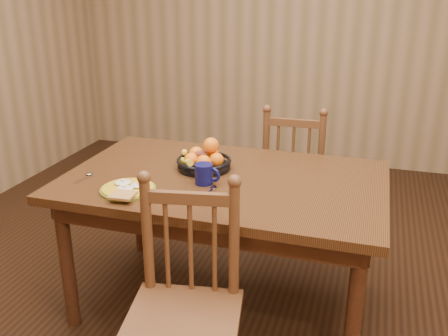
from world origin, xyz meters
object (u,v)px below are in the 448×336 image
(chair_far, at_px, (294,176))
(chair_near, at_px, (185,309))
(coffee_mug, at_px, (205,174))
(fruit_bowl, at_px, (204,160))
(dining_table, at_px, (224,193))
(breakfast_plate, at_px, (128,189))

(chair_far, bearing_deg, chair_near, 81.71)
(coffee_mug, xyz_separation_m, fruit_bowl, (-0.07, 0.20, -0.00))
(dining_table, height_order, chair_far, chair_far)
(chair_near, distance_m, breakfast_plate, 0.67)
(fruit_bowl, bearing_deg, chair_far, 65.40)
(fruit_bowl, bearing_deg, breakfast_plate, -121.36)
(coffee_mug, bearing_deg, chair_near, -78.38)
(dining_table, height_order, fruit_bowl, fruit_bowl)
(coffee_mug, bearing_deg, breakfast_plate, -147.82)
(coffee_mug, bearing_deg, chair_far, 73.78)
(dining_table, bearing_deg, breakfast_plate, -141.21)
(chair_far, relative_size, chair_near, 0.97)
(dining_table, xyz_separation_m, breakfast_plate, (-0.38, -0.31, 0.10))
(chair_far, height_order, coffee_mug, chair_far)
(breakfast_plate, height_order, fruit_bowl, fruit_bowl)
(chair_far, xyz_separation_m, coffee_mug, (-0.29, -0.99, 0.35))
(fruit_bowl, bearing_deg, coffee_mug, -69.47)
(chair_near, relative_size, breakfast_plate, 3.31)
(chair_far, bearing_deg, breakfast_plate, 60.54)
(breakfast_plate, relative_size, fruit_bowl, 1.00)
(chair_near, bearing_deg, breakfast_plate, 126.68)
(chair_far, relative_size, coffee_mug, 7.01)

